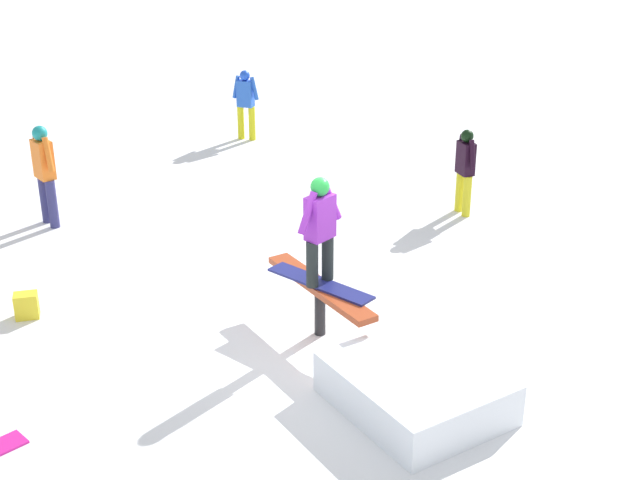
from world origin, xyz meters
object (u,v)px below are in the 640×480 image
Objects in this scene: rail_feature at (320,292)px; main_rider_on_rail at (320,233)px; backpack_on_snow at (26,306)px; bystander_blue at (246,101)px; bystander_orange at (45,170)px; bystander_black at (465,167)px.

rail_feature is 0.81m from main_rider_on_rail.
backpack_on_snow is at bearing 33.86° from main_rider_on_rail.
main_rider_on_rail is 1.04× the size of bystander_blue.
bystander_blue is at bearing 109.20° from bystander_orange.
bystander_black is 7.24m from backpack_on_snow.
main_rider_on_rail is 8.42m from bystander_blue.
main_rider_on_rail is at bearing -50.85° from bystander_black.
rail_feature is 6.11× the size of backpack_on_snow.
bystander_black reaches higher than rail_feature.
bystander_orange is 1.13× the size of bystander_blue.
bystander_black is at bearing 152.85° from bystander_blue.
backpack_on_snow is (3.13, 2.26, -1.22)m from main_rider_on_rail.
bystander_orange is 3.29m from backpack_on_snow.
backpack_on_snow is (3.13, 2.26, -0.41)m from rail_feature.
main_rider_on_rail is 0.92× the size of bystander_orange.
bystander_blue is 8.18m from backpack_on_snow.
main_rider_on_rail reaches higher than bystander_orange.
main_rider_on_rail is at bearing -20.02° from backpack_on_snow.
backpack_on_snow is at bearing 93.29° from bystander_blue.
bystander_black is at bearing -63.19° from rail_feature.
bystander_blue is at bearing 60.20° from backpack_on_snow.
main_rider_on_rail reaches higher than rail_feature.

